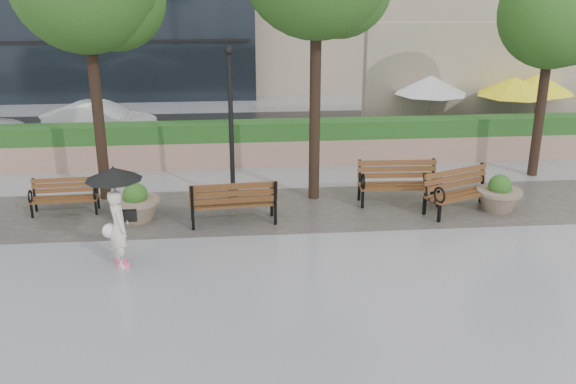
{
  "coord_description": "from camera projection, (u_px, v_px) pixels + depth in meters",
  "views": [
    {
      "loc": [
        -0.18,
        -12.08,
        5.81
      ],
      "look_at": [
        1.03,
        1.21,
        1.1
      ],
      "focal_mm": 40.0,
      "sensor_mm": 36.0,
      "label": 1
    }
  ],
  "objects": [
    {
      "name": "hedge_wall",
      "position": [
        238.0,
        144.0,
        19.65
      ],
      "size": [
        24.0,
        0.8,
        1.35
      ],
      "color": "#A07C67",
      "rests_on": "ground"
    },
    {
      "name": "asphalt_street",
      "position": [
        236.0,
        133.0,
        23.62
      ],
      "size": [
        40.0,
        7.0,
        0.0
      ],
      "primitive_type": "cube",
      "color": "black",
      "rests_on": "ground"
    },
    {
      "name": "patio_umb_yellow_a",
      "position": [
        514.0,
        87.0,
        21.5
      ],
      "size": [
        2.5,
        2.5,
        2.3
      ],
      "color": "black",
      "rests_on": "ground"
    },
    {
      "name": "car_right",
      "position": [
        100.0,
        121.0,
        22.65
      ],
      "size": [
        4.14,
        2.29,
        1.29
      ],
      "primitive_type": "imported",
      "rotation": [
        0.0,
        0.0,
        1.32
      ],
      "color": "silver",
      "rests_on": "ground"
    },
    {
      "name": "lamppost",
      "position": [
        231.0,
        136.0,
        16.19
      ],
      "size": [
        0.28,
        0.28,
        4.01
      ],
      "color": "black",
      "rests_on": "ground"
    },
    {
      "name": "cobble_strip",
      "position": [
        241.0,
        211.0,
        16.11
      ],
      "size": [
        28.0,
        3.2,
        0.01
      ],
      "primitive_type": "cube",
      "color": "#383330",
      "rests_on": "ground"
    },
    {
      "name": "bench_2",
      "position": [
        233.0,
        210.0,
        15.24
      ],
      "size": [
        2.1,
        0.98,
        1.09
      ],
      "rotation": [
        0.0,
        0.0,
        3.22
      ],
      "color": "brown",
      "rests_on": "ground"
    },
    {
      "name": "planter_right",
      "position": [
        499.0,
        196.0,
        16.04
      ],
      "size": [
        1.11,
        1.11,
        0.93
      ],
      "color": "#7F6B56",
      "rests_on": "ground"
    },
    {
      "name": "patio_umb_yellow_b",
      "position": [
        538.0,
        84.0,
        22.01
      ],
      "size": [
        2.5,
        2.5,
        2.3
      ],
      "color": "black",
      "rests_on": "ground"
    },
    {
      "name": "bench_1",
      "position": [
        66.0,
        204.0,
        15.88
      ],
      "size": [
        1.63,
        0.72,
        0.86
      ],
      "rotation": [
        0.0,
        0.0,
        0.05
      ],
      "color": "brown",
      "rests_on": "ground"
    },
    {
      "name": "tree_2",
      "position": [
        556.0,
        19.0,
        17.5
      ],
      "size": [
        3.12,
        2.96,
        6.06
      ],
      "color": "black",
      "rests_on": "ground"
    },
    {
      "name": "cafe_wall",
      "position": [
        502.0,
        79.0,
        22.83
      ],
      "size": [
        10.0,
        0.6,
        4.0
      ],
      "primitive_type": "cube",
      "color": "tan",
      "rests_on": "ground"
    },
    {
      "name": "patio_umb_white",
      "position": [
        431.0,
        85.0,
        21.78
      ],
      "size": [
        2.5,
        2.5,
        2.3
      ],
      "color": "black",
      "rests_on": "ground"
    },
    {
      "name": "cafe_hedge",
      "position": [
        509.0,
        137.0,
        21.23
      ],
      "size": [
        8.0,
        0.5,
        0.9
      ],
      "primitive_type": "cube",
      "color": "#264A18",
      "rests_on": "ground"
    },
    {
      "name": "planter_left",
      "position": [
        136.0,
        206.0,
        15.38
      ],
      "size": [
        1.14,
        1.14,
        0.95
      ],
      "color": "#7F6B56",
      "rests_on": "ground"
    },
    {
      "name": "ground",
      "position": [
        244.0,
        263.0,
        13.29
      ],
      "size": [
        100.0,
        100.0,
        0.0
      ],
      "primitive_type": "plane",
      "color": "gray",
      "rests_on": "ground"
    },
    {
      "name": "bench_4",
      "position": [
        461.0,
        200.0,
        15.94
      ],
      "size": [
        2.09,
        1.48,
        1.05
      ],
      "rotation": [
        0.0,
        0.0,
        0.4
      ],
      "color": "brown",
      "rests_on": "ground"
    },
    {
      "name": "bench_3",
      "position": [
        398.0,
        192.0,
        16.5
      ],
      "size": [
        2.07,
        0.89,
        1.09
      ],
      "rotation": [
        0.0,
        0.0,
        -0.04
      ],
      "color": "brown",
      "rests_on": "ground"
    },
    {
      "name": "pedestrian",
      "position": [
        117.0,
        207.0,
        12.8
      ],
      "size": [
        1.13,
        1.13,
        2.08
      ],
      "rotation": [
        0.0,
        0.0,
        1.95
      ],
      "color": "#EDE1C7",
      "rests_on": "ground"
    }
  ]
}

